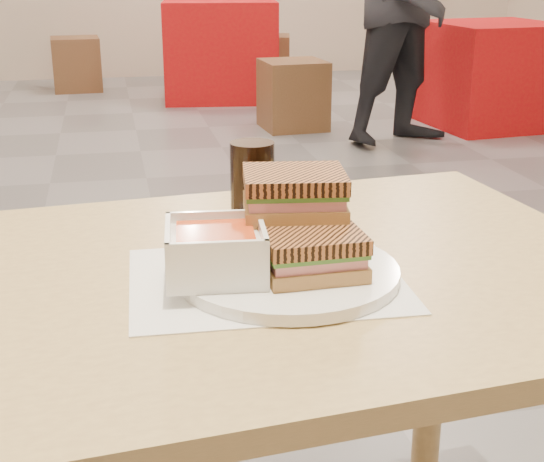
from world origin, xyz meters
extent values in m
cube|color=tan|center=(-0.11, -1.95, 0.73)|extent=(1.26, 0.81, 0.03)
cylinder|color=tan|center=(0.41, -1.60, 0.36)|extent=(0.06, 0.06, 0.72)
cube|color=white|center=(0.01, -1.98, 0.75)|extent=(0.35, 0.27, 0.00)
cylinder|color=white|center=(0.03, -1.99, 0.76)|extent=(0.28, 0.28, 0.01)
cube|color=white|center=(-0.06, -1.99, 0.79)|extent=(0.13, 0.13, 0.05)
cube|color=#D6511F|center=(-0.06, -1.99, 0.82)|extent=(0.10, 0.10, 0.01)
cube|color=white|center=(0.00, -2.00, 0.82)|extent=(0.02, 0.12, 0.01)
cube|color=white|center=(-0.11, -1.99, 0.82)|extent=(0.02, 0.12, 0.01)
cube|color=white|center=(-0.05, -1.94, 0.82)|extent=(0.12, 0.02, 0.01)
cube|color=white|center=(-0.06, -2.05, 0.82)|extent=(0.12, 0.02, 0.01)
cube|color=#B78349|center=(0.06, -2.01, 0.78)|extent=(0.12, 0.10, 0.02)
cube|color=#D77E7E|center=(0.06, -2.01, 0.79)|extent=(0.11, 0.09, 0.01)
cube|color=#386B23|center=(0.06, -2.01, 0.80)|extent=(0.12, 0.10, 0.01)
cube|color=#98582B|center=(0.06, -2.01, 0.81)|extent=(0.12, 0.10, 0.02)
cube|color=#B78349|center=(0.05, -1.94, 0.83)|extent=(0.14, 0.12, 0.02)
cube|color=#D77E7E|center=(0.05, -1.94, 0.84)|extent=(0.13, 0.11, 0.01)
cube|color=#386B23|center=(0.05, -1.94, 0.85)|extent=(0.14, 0.12, 0.01)
cube|color=#98582B|center=(0.05, -1.94, 0.86)|extent=(0.14, 0.12, 0.02)
cylinder|color=black|center=(0.02, -1.81, 0.82)|extent=(0.06, 0.06, 0.13)
cube|color=#A71310|center=(2.42, 2.17, 0.35)|extent=(0.87, 0.87, 0.70)
cube|color=#A71310|center=(0.76, 3.67, 0.39)|extent=(1.00, 1.00, 0.79)
cube|color=brown|center=(1.06, 2.34, 0.23)|extent=(0.44, 0.44, 0.46)
cube|color=brown|center=(2.62, 2.48, 0.23)|extent=(0.47, 0.47, 0.47)
cube|color=brown|center=(-0.42, 4.29, 0.23)|extent=(0.43, 0.43, 0.46)
cube|color=brown|center=(1.21, 4.01, 0.23)|extent=(0.50, 0.50, 0.47)
camera|label=1|loc=(-0.17, -2.87, 1.13)|focal=51.93mm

